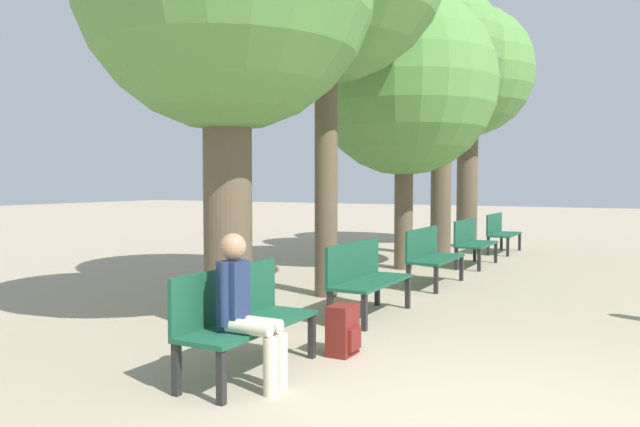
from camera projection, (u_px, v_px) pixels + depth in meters
name	position (u px, v px, depth m)	size (l,w,h in m)	color
ground_plane	(487.00, 424.00, 4.38)	(80.00, 80.00, 0.00)	tan
bench_row_0	(241.00, 314.00, 5.51)	(0.53, 1.52, 0.94)	#195138
bench_row_1	(364.00, 274.00, 7.87)	(0.53, 1.52, 0.94)	#195138
bench_row_2	(430.00, 253.00, 10.23)	(0.53, 1.52, 0.94)	#195138
bench_row_3	(472.00, 240.00, 12.59)	(0.53, 1.52, 0.94)	#195138
bench_row_4	(500.00, 231.00, 14.94)	(0.53, 1.52, 0.94)	#195138
tree_row_2	(404.00, 84.00, 12.01)	(3.56, 3.56, 5.38)	brown
tree_row_3	(442.00, 52.00, 14.09)	(2.73, 2.73, 6.10)	brown
tree_row_4	(468.00, 74.00, 16.12)	(3.35, 3.35, 6.24)	brown
person_seated	(245.00, 305.00, 5.13)	(0.58, 0.33, 1.28)	beige
backpack	(343.00, 330.00, 6.11)	(0.26, 0.33, 0.49)	maroon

